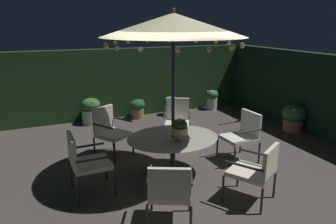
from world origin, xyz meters
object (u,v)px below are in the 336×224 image
(potted_plant_right_near, at_px, (170,105))
(patio_chair_south, at_px, (177,119))
(potted_plant_front_corner, at_px, (138,108))
(patio_chair_southeast, at_px, (243,133))
(centerpiece_planter, at_px, (179,128))
(patio_chair_north, at_px, (84,159))
(patio_chair_southwest, at_px, (109,129))
(potted_plant_back_right, at_px, (91,111))
(patio_chair_east, at_px, (257,169))
(patio_dining_table, at_px, (173,144))
(patio_umbrella, at_px, (173,25))
(potted_plant_back_left, at_px, (212,99))
(patio_chair_northeast, at_px, (170,189))
(potted_plant_back_center, at_px, (294,117))

(potted_plant_right_near, bearing_deg, patio_chair_south, -109.69)
(patio_chair_south, height_order, potted_plant_front_corner, patio_chair_south)
(patio_chair_southeast, bearing_deg, centerpiece_planter, -169.85)
(patio_chair_north, distance_m, patio_chair_southwest, 1.50)
(potted_plant_back_right, bearing_deg, patio_chair_east, -71.82)
(potted_plant_front_corner, bearing_deg, patio_chair_southeast, -73.66)
(patio_dining_table, bearing_deg, patio_umbrella, -160.20)
(patio_chair_north, bearing_deg, potted_plant_back_left, 39.12)
(patio_chair_southeast, height_order, potted_plant_right_near, patio_chair_southeast)
(patio_chair_east, distance_m, patio_chair_south, 2.65)
(patio_chair_north, distance_m, patio_chair_northeast, 1.58)
(patio_chair_east, distance_m, potted_plant_back_left, 5.30)
(centerpiece_planter, xyz_separation_m, patio_chair_southwest, (-0.85, 1.49, -0.37))
(patio_chair_south, height_order, potted_plant_right_near, patio_chair_south)
(patio_chair_north, distance_m, patio_chair_east, 2.63)
(patio_chair_southeast, bearing_deg, patio_chair_southwest, 152.41)
(potted_plant_right_near, distance_m, potted_plant_front_corner, 0.98)
(patio_chair_northeast, relative_size, potted_plant_back_right, 1.34)
(patio_dining_table, xyz_separation_m, patio_chair_northeast, (-0.65, -1.37, -0.02))
(patio_dining_table, height_order, patio_chair_south, patio_chair_south)
(patio_chair_east, bearing_deg, potted_plant_front_corner, 93.47)
(patio_chair_north, bearing_deg, potted_plant_back_right, 78.78)
(patio_chair_northeast, relative_size, patio_chair_southwest, 0.94)
(potted_plant_back_left, xyz_separation_m, potted_plant_front_corner, (-2.42, 0.00, -0.04))
(patio_dining_table, relative_size, potted_plant_front_corner, 2.98)
(potted_plant_front_corner, bearing_deg, patio_chair_northeast, -103.06)
(patio_umbrella, distance_m, patio_chair_southwest, 2.52)
(patio_dining_table, distance_m, patio_chair_southwest, 1.52)
(potted_plant_right_near, relative_size, potted_plant_front_corner, 1.04)
(patio_dining_table, height_order, potted_plant_back_center, patio_dining_table)
(patio_chair_northeast, height_order, potted_plant_back_center, patio_chair_northeast)
(patio_chair_northeast, relative_size, patio_chair_south, 0.94)
(patio_chair_north, height_order, patio_chair_south, patio_chair_south)
(patio_chair_east, bearing_deg, patio_chair_south, 91.68)
(patio_chair_southwest, height_order, potted_plant_front_corner, patio_chair_southwest)
(centerpiece_planter, height_order, patio_chair_southeast, centerpiece_planter)
(patio_chair_southwest, distance_m, potted_plant_back_right, 2.29)
(patio_dining_table, bearing_deg, potted_plant_back_center, 14.95)
(patio_chair_southeast, bearing_deg, potted_plant_right_near, 90.82)
(potted_plant_back_right, bearing_deg, patio_chair_north, -101.22)
(potted_plant_front_corner, bearing_deg, patio_chair_southwest, -120.03)
(patio_chair_southwest, bearing_deg, patio_chair_east, -57.95)
(patio_chair_southwest, bearing_deg, potted_plant_front_corner, 59.97)
(patio_chair_northeast, distance_m, potted_plant_right_near, 5.30)
(patio_chair_east, bearing_deg, patio_chair_southeast, 61.49)
(patio_chair_east, bearing_deg, patio_chair_southwest, 122.05)
(patio_chair_north, xyz_separation_m, patio_chair_northeast, (0.87, -1.32, -0.02))
(centerpiece_planter, bearing_deg, potted_plant_back_center, 18.09)
(patio_chair_northeast, distance_m, potted_plant_front_corner, 5.06)
(patio_chair_southeast, distance_m, patio_chair_south, 1.53)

